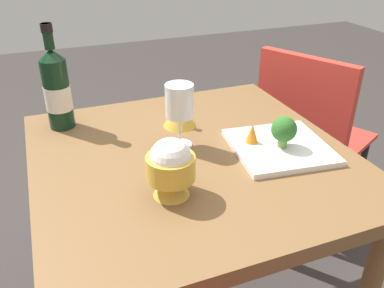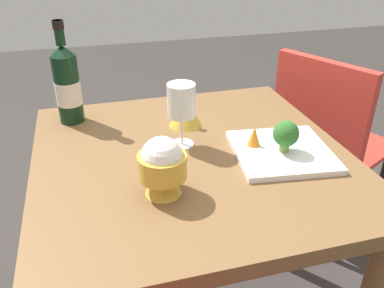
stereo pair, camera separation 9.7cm
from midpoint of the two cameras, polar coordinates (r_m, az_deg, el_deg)
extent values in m
cube|color=brown|center=(1.10, 2.54, -2.35)|extent=(0.83, 0.83, 0.04)
cylinder|color=brown|center=(1.56, -14.57, -9.24)|extent=(0.05, 0.05, 0.70)
cylinder|color=brown|center=(1.69, 10.17, -5.44)|extent=(0.05, 0.05, 0.70)
cube|color=red|center=(1.88, 20.87, -0.05)|extent=(0.54, 0.54, 0.02)
cube|color=red|center=(1.65, 19.08, 4.33)|extent=(0.21, 0.38, 0.40)
cylinder|color=black|center=(2.19, 18.21, -2.18)|extent=(0.03, 0.03, 0.43)
cylinder|color=black|center=(2.08, 26.13, -5.65)|extent=(0.03, 0.03, 0.43)
cylinder|color=black|center=(1.94, 12.92, -5.70)|extent=(0.03, 0.03, 0.43)
cylinder|color=black|center=(1.81, 21.66, -9.99)|extent=(0.03, 0.03, 0.43)
cylinder|color=black|center=(1.27, -14.94, 7.39)|extent=(0.07, 0.07, 0.21)
cone|color=black|center=(1.23, -15.64, 12.53)|extent=(0.07, 0.07, 0.03)
cylinder|color=black|center=(1.22, -15.96, 14.77)|extent=(0.03, 0.03, 0.07)
cylinder|color=black|center=(1.22, -16.11, 15.81)|extent=(0.03, 0.03, 0.02)
cylinder|color=silver|center=(1.27, -14.88, 6.95)|extent=(0.08, 0.08, 0.07)
cylinder|color=white|center=(1.13, 1.04, -0.09)|extent=(0.07, 0.07, 0.00)
cylinder|color=white|center=(1.11, 1.06, 1.93)|extent=(0.01, 0.01, 0.08)
cylinder|color=white|center=(1.07, 1.10, 6.10)|extent=(0.08, 0.08, 0.09)
cone|color=gold|center=(0.92, -1.07, -5.82)|extent=(0.08, 0.08, 0.04)
cylinder|color=gold|center=(0.90, -1.10, -3.19)|extent=(0.11, 0.11, 0.05)
sphere|color=white|center=(0.88, -1.11, -1.95)|extent=(0.09, 0.09, 0.09)
cone|color=gold|center=(1.23, 1.38, 4.21)|extent=(0.10, 0.10, 0.07)
sphere|color=gold|center=(1.21, 1.41, 6.17)|extent=(0.02, 0.02, 0.02)
cube|color=white|center=(1.12, 14.94, -1.09)|extent=(0.28, 0.28, 0.02)
cylinder|color=#729E4C|center=(1.10, 15.35, -0.39)|extent=(0.03, 0.03, 0.03)
sphere|color=#2D6B28|center=(1.08, 15.60, 1.36)|extent=(0.07, 0.07, 0.07)
cone|color=orange|center=(1.10, 11.24, 1.03)|extent=(0.03, 0.03, 0.05)
camera|label=1|loc=(0.05, -87.40, 1.43)|focal=37.95mm
camera|label=2|loc=(0.05, 92.60, -1.43)|focal=37.95mm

